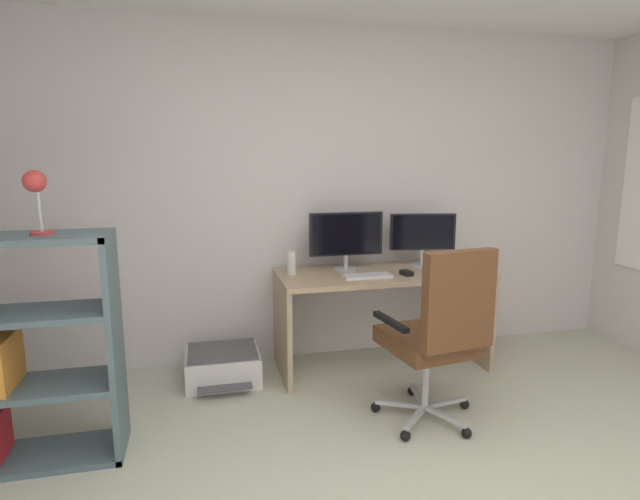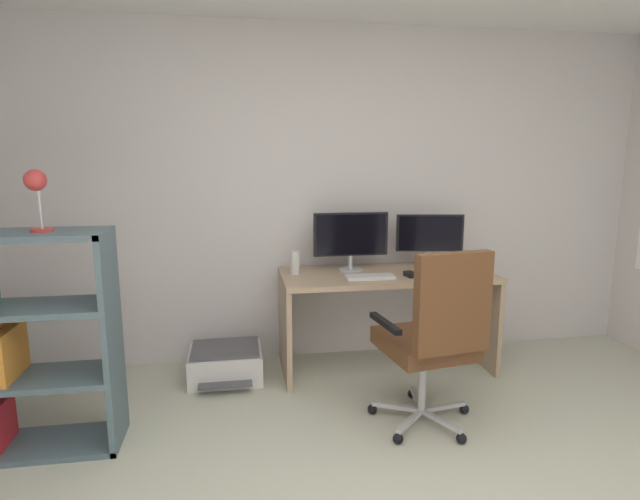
# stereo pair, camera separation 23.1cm
# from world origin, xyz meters

# --- Properties ---
(wall_back) EXTENTS (5.02, 0.10, 2.53)m
(wall_back) POSITION_xyz_m (0.00, 2.59, 1.27)
(wall_back) COLOR silver
(wall_back) RESTS_ON ground
(desk) EXTENTS (1.54, 0.66, 0.73)m
(desk) POSITION_xyz_m (0.36, 2.18, 0.54)
(desk) COLOR tan
(desk) RESTS_ON ground
(monitor_main) EXTENTS (0.55, 0.18, 0.43)m
(monitor_main) POSITION_xyz_m (0.11, 2.30, 0.99)
(monitor_main) COLOR #B2B5B7
(monitor_main) RESTS_ON desk
(monitor_secondary) EXTENTS (0.50, 0.18, 0.41)m
(monitor_secondary) POSITION_xyz_m (0.72, 2.30, 0.98)
(monitor_secondary) COLOR #B2B5B7
(monitor_secondary) RESTS_ON desk
(keyboard) EXTENTS (0.34, 0.13, 0.02)m
(keyboard) POSITION_xyz_m (0.19, 2.04, 0.74)
(keyboard) COLOR silver
(keyboard) RESTS_ON desk
(computer_mouse) EXTENTS (0.08, 0.11, 0.03)m
(computer_mouse) POSITION_xyz_m (0.49, 2.03, 0.75)
(computer_mouse) COLOR black
(computer_mouse) RESTS_ON desk
(desktop_speaker) EXTENTS (0.07, 0.07, 0.17)m
(desktop_speaker) POSITION_xyz_m (-0.31, 2.25, 0.82)
(desktop_speaker) COLOR silver
(desktop_speaker) RESTS_ON desk
(office_chair) EXTENTS (0.62, 0.67, 1.09)m
(office_chair) POSITION_xyz_m (0.37, 1.27, 0.59)
(office_chair) COLOR #B7BABC
(office_chair) RESTS_ON ground
(bookshelf) EXTENTS (0.89, 0.36, 1.20)m
(bookshelf) POSITION_xyz_m (-1.95, 1.44, 0.58)
(bookshelf) COLOR #4B626A
(bookshelf) RESTS_ON ground
(desk_lamp) EXTENTS (0.12, 0.11, 0.31)m
(desk_lamp) POSITION_xyz_m (-1.70, 1.44, 1.42)
(desk_lamp) COLOR #C23735
(desk_lamp) RESTS_ON bookshelf
(printer) EXTENTS (0.51, 0.50, 0.24)m
(printer) POSITION_xyz_m (-0.82, 2.17, 0.12)
(printer) COLOR silver
(printer) RESTS_ON ground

